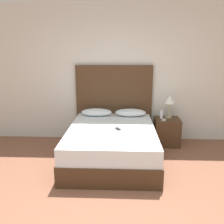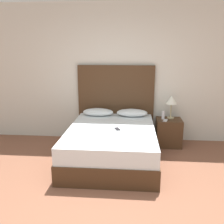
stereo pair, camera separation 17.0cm
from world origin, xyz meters
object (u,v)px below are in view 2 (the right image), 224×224
(nightstand, at_px, (168,132))
(table_lamp, at_px, (171,101))
(bed, at_px, (112,144))
(phone_on_nightstand, at_px, (165,120))
(phone_on_bed, at_px, (117,129))

(nightstand, distance_m, table_lamp, 0.61)
(bed, distance_m, phone_on_nightstand, 1.16)
(phone_on_bed, distance_m, phone_on_nightstand, 1.09)
(phone_on_bed, bearing_deg, nightstand, 39.51)
(phone_on_bed, xyz_separation_m, nightstand, (0.94, 0.78, -0.30))
(bed, xyz_separation_m, table_lamp, (1.07, 0.81, 0.59))
(phone_on_bed, bearing_deg, bed, 151.87)
(phone_on_bed, bearing_deg, table_lamp, 41.47)
(phone_on_bed, height_order, table_lamp, table_lamp)
(bed, height_order, phone_on_bed, phone_on_bed)
(nightstand, bearing_deg, table_lamp, 69.04)
(bed, distance_m, phone_on_bed, 0.31)
(nightstand, height_order, table_lamp, table_lamp)
(nightstand, relative_size, table_lamp, 1.20)
(nightstand, bearing_deg, phone_on_nightstand, -129.52)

